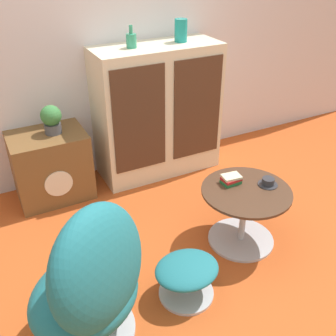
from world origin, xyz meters
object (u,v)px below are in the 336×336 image
Objects in this scene: tv_console at (51,166)px; teacup at (268,182)px; vase_inner_left at (181,30)px; book_stack at (231,179)px; egg_chair at (92,282)px; potted_plant at (51,119)px; vase_leftmost at (131,40)px; sideboard at (158,111)px; ottoman at (187,274)px; coffee_table at (244,211)px.

teacup is (1.20, -1.20, 0.17)m from tv_console.
book_stack is at bearing -99.89° from vase_inner_left.
egg_chair reaches higher than potted_plant.
vase_leftmost reaches higher than teacup.
vase_leftmost reaches higher than tv_console.
sideboard reaches higher than potted_plant.
ottoman is 2.90× the size of teacup.
book_stack reaches higher than teacup.
tv_console is at bearing -179.98° from vase_leftmost.
tv_console is 4.37× the size of teacup.
book_stack is at bearing -48.96° from potted_plant.
teacup is at bearing 11.40° from egg_chair.
sideboard reaches higher than egg_chair.
vase_inner_left is at bearing 63.02° from ottoman.
vase_leftmost is at bearing 0.02° from tv_console.
sideboard is 8.54× the size of book_stack.
sideboard is at bearing 101.49° from teacup.
tv_console is 0.97× the size of coffee_table.
teacup is (1.32, 0.27, 0.04)m from egg_chair.
sideboard is 0.90m from potted_plant.
sideboard is 0.69m from vase_inner_left.
vase_inner_left is at bearing 48.52° from egg_chair.
tv_console is 4.41× the size of book_stack.
vase_inner_left reaches higher than vase_leftmost.
teacup is 0.25m from book_stack.
sideboard is 8.48× the size of teacup.
teacup is at bearing -88.88° from vase_inner_left.
book_stack is (0.93, -1.07, -0.21)m from potted_plant.
book_stack is (0.99, -1.07, 0.18)m from tv_console.
potted_plant is (-0.98, 1.19, 0.42)m from coffee_table.
vase_inner_left is (1.18, 0.00, 0.94)m from tv_console.
egg_chair is (-0.12, -1.46, 0.13)m from tv_console.
vase_inner_left is 1.32m from book_stack.
egg_chair reaches higher than coffee_table.
sideboard is 5.03× the size of potted_plant.
book_stack reaches higher than coffee_table.
egg_chair is at bearing -94.56° from tv_console.
tv_console is at bearing 135.07° from teacup.
egg_chair is at bearing -176.67° from ottoman.
vase_inner_left is at bearing 80.11° from book_stack.
ottoman is 0.84m from teacup.
tv_console is at bearing -179.33° from potted_plant.
potted_plant reaches higher than coffee_table.
ottoman is 2.29× the size of vase_leftmost.
potted_plant is at bearing 129.45° from coffee_table.
coffee_table is at bearing -86.20° from sideboard.
coffee_table is 3.37× the size of vase_inner_left.
vase_leftmost reaches higher than ottoman.
potted_plant is at bearing 131.04° from book_stack.
coffee_table is at bearing 175.07° from teacup.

